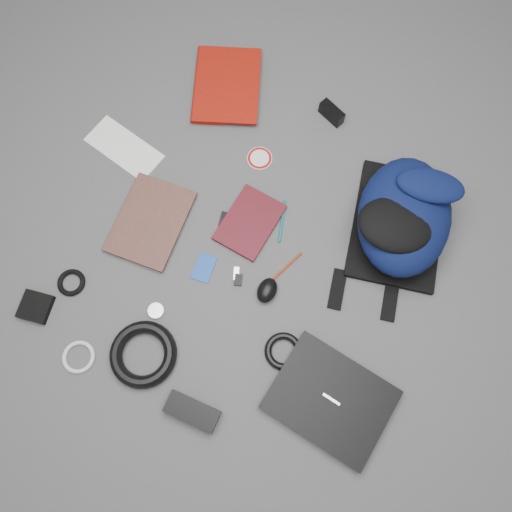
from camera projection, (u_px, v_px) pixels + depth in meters
The scene contains 24 objects.
ground at pixel (256, 258), 1.50m from camera, with size 4.00×4.00×0.00m, color #4F4F51.
backpack at pixel (404, 216), 1.44m from camera, with size 0.29×0.42×0.17m, color black, non-canonical shape.
laptop at pixel (331, 399), 1.36m from camera, with size 0.31×0.24×0.03m, color black.
textbook_red at pixel (194, 84), 1.65m from camera, with size 0.22×0.29×0.03m, color maroon.
comic_book at pixel (121, 211), 1.53m from camera, with size 0.20×0.27×0.02m, color #B04B0C.
envelope at pixel (124, 148), 1.60m from camera, with size 0.25×0.11×0.00m, color white.
dvd_case at pixel (250, 222), 1.52m from camera, with size 0.15×0.21×0.02m, color #410C12.
compact_camera at pixel (332, 113), 1.61m from camera, with size 0.09×0.03×0.05m, color black.
sticker_disc at pixel (260, 158), 1.59m from camera, with size 0.08×0.08×0.00m, color white.
pen_teal at pixel (282, 221), 1.53m from camera, with size 0.01×0.01×0.14m, color #0C6C6F.
pen_red at pixel (286, 267), 1.48m from camera, with size 0.01×0.01×0.13m, color #932A0B.
id_badge at pixel (204, 268), 1.49m from camera, with size 0.05×0.08×0.00m, color #1745AD.
usb_black at pixel (223, 219), 1.53m from camera, with size 0.02×0.05×0.01m, color black.
usb_silver at pixel (236, 274), 1.48m from camera, with size 0.02×0.04×0.01m, color silver.
key_fob at pixel (238, 280), 1.47m from camera, with size 0.02×0.03×0.01m, color black.
mouse at pixel (267, 290), 1.45m from camera, with size 0.06×0.08×0.04m, color black.
headphone_left at pixel (153, 229), 1.52m from camera, with size 0.05×0.05×0.01m, color silver.
headphone_right at pixel (156, 311), 1.44m from camera, with size 0.05×0.05×0.01m, color silver.
cable_coil at pixel (283, 351), 1.41m from camera, with size 0.11×0.11×0.02m, color black.
power_brick at pixel (192, 411), 1.35m from camera, with size 0.15×0.06×0.04m, color black.
power_cord_coil at pixel (143, 354), 1.40m from camera, with size 0.19×0.19×0.04m, color black.
pouch at pixel (36, 307), 1.44m from camera, with size 0.09×0.09×0.02m, color black.
earbud_coil at pixel (71, 283), 1.47m from camera, with size 0.08×0.08×0.02m, color black.
white_cable_coil at pixel (79, 357), 1.41m from camera, with size 0.09×0.09×0.01m, color silver.
Camera 1 is at (0.20, -0.38, 1.43)m, focal length 35.00 mm.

